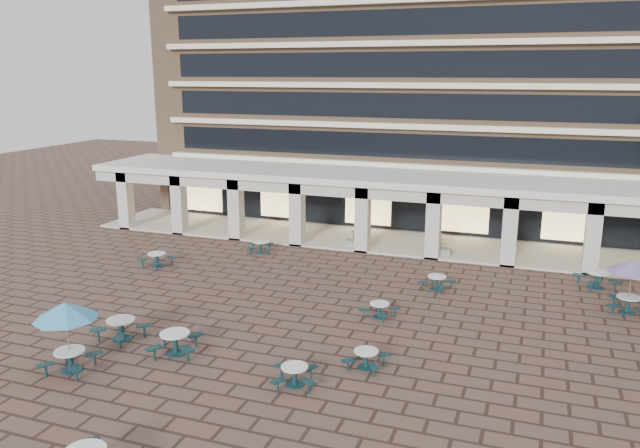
# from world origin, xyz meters

# --- Properties ---
(ground) EXTENTS (120.00, 120.00, 0.00)m
(ground) POSITION_xyz_m (0.00, 0.00, 0.00)
(ground) COLOR brown
(ground) RESTS_ON ground
(apartment_building) EXTENTS (40.00, 15.50, 25.20)m
(apartment_building) POSITION_xyz_m (0.00, 25.47, 12.60)
(apartment_building) COLOR #927152
(apartment_building) RESTS_ON ground
(retail_arcade) EXTENTS (42.00, 6.60, 4.40)m
(retail_arcade) POSITION_xyz_m (0.00, 14.80, 3.00)
(retail_arcade) COLOR white
(retail_arcade) RESTS_ON ground
(picnic_table_0) EXTENTS (2.27, 2.27, 0.86)m
(picnic_table_0) POSITION_xyz_m (-4.99, -3.61, 0.51)
(picnic_table_0) COLOR #153A3F
(picnic_table_0) RESTS_ON ground
(picnic_table_2) EXTENTS (1.87, 1.87, 0.71)m
(picnic_table_2) POSITION_xyz_m (0.25, -4.37, 0.43)
(picnic_table_2) COLOR #153A3F
(picnic_table_2) RESTS_ON ground
(picnic_table_4) EXTENTS (2.27, 2.27, 2.62)m
(picnic_table_4) POSITION_xyz_m (-7.76, -6.14, 2.23)
(picnic_table_4) COLOR #153A3F
(picnic_table_4) RESTS_ON ground
(picnic_table_5) EXTENTS (2.17, 2.17, 0.86)m
(picnic_table_5) POSITION_xyz_m (-7.78, -3.20, 0.51)
(picnic_table_5) COLOR #153A3F
(picnic_table_5) RESTS_ON ground
(picnic_table_7) EXTENTS (1.67, 1.67, 0.69)m
(picnic_table_7) POSITION_xyz_m (2.22, -2.29, 0.41)
(picnic_table_7) COLOR #153A3F
(picnic_table_7) RESTS_ON ground
(picnic_table_8) EXTENTS (1.97, 1.97, 0.76)m
(picnic_table_8) POSITION_xyz_m (-12.05, 5.63, 0.45)
(picnic_table_8) COLOR #153A3F
(picnic_table_8) RESTS_ON ground
(picnic_table_9) EXTENTS (1.86, 1.86, 0.70)m
(picnic_table_9) POSITION_xyz_m (3.25, 7.07, 0.42)
(picnic_table_9) COLOR #153A3F
(picnic_table_9) RESTS_ON ground
(picnic_table_10) EXTENTS (1.75, 1.75, 0.66)m
(picnic_table_10) POSITION_xyz_m (1.48, 2.58, 0.39)
(picnic_table_10) COLOR #153A3F
(picnic_table_10) RESTS_ON ground
(picnic_table_11) EXTENTS (2.13, 2.13, 2.46)m
(picnic_table_11) POSITION_xyz_m (11.84, 6.88, 2.09)
(picnic_table_11) COLOR #153A3F
(picnic_table_11) RESTS_ON ground
(picnic_table_12) EXTENTS (1.88, 1.88, 0.70)m
(picnic_table_12) POSITION_xyz_m (-7.76, 10.00, 0.42)
(picnic_table_12) COLOR #153A3F
(picnic_table_12) RESTS_ON ground
(picnic_table_13) EXTENTS (2.32, 2.32, 0.84)m
(picnic_table_13) POSITION_xyz_m (10.76, 10.00, 0.50)
(picnic_table_13) COLOR #153A3F
(picnic_table_13) RESTS_ON ground
(planter_left) EXTENTS (1.50, 0.87, 1.36)m
(planter_left) POSITION_xyz_m (-2.58, 12.90, 0.59)
(planter_left) COLOR gray
(planter_left) RESTS_ON ground
(planter_right) EXTENTS (1.50, 0.74, 1.32)m
(planter_right) POSITION_xyz_m (2.36, 12.90, 0.56)
(planter_right) COLOR gray
(planter_right) RESTS_ON ground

